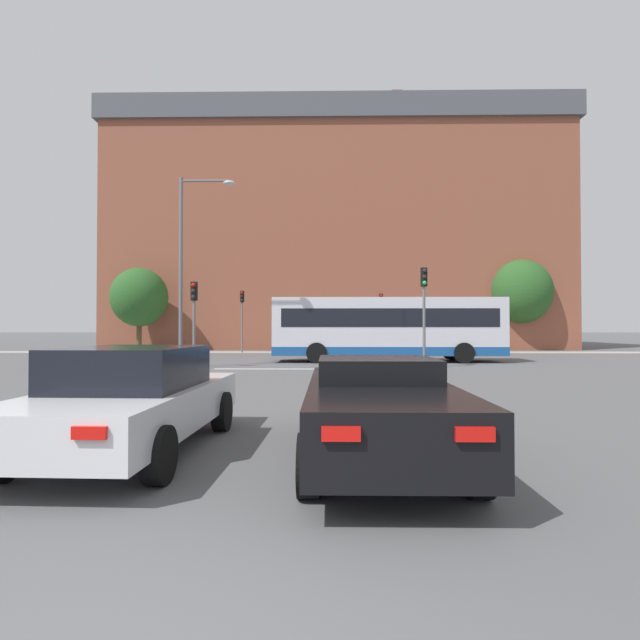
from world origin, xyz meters
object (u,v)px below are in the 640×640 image
(pedestrian_waiting, at_px, (413,338))
(car_roadster_right, at_px, (378,406))
(bus_crossing_lead, at_px, (387,328))
(street_lamp_junction, at_px, (190,252))
(traffic_light_far_right, at_px, (381,313))
(traffic_light_near_right, at_px, (424,301))
(traffic_light_near_left, at_px, (194,309))
(traffic_light_far_left, at_px, (242,311))
(car_saloon_left, at_px, (133,398))

(pedestrian_waiting, bearing_deg, car_roadster_right, 146.00)
(bus_crossing_lead, height_order, street_lamp_junction, street_lamp_junction)
(traffic_light_far_right, distance_m, pedestrian_waiting, 2.80)
(traffic_light_near_right, relative_size, traffic_light_near_left, 1.16)
(traffic_light_near_right, relative_size, traffic_light_far_right, 1.05)
(street_lamp_junction, height_order, pedestrian_waiting, street_lamp_junction)
(traffic_light_near_left, distance_m, traffic_light_far_left, 13.62)
(car_saloon_left, xyz_separation_m, pedestrian_waiting, (8.55, 27.65, 0.31))
(traffic_light_far_right, distance_m, street_lamp_junction, 16.30)
(car_roadster_right, height_order, traffic_light_far_right, traffic_light_far_right)
(traffic_light_near_right, bearing_deg, pedestrian_waiting, 82.28)
(car_saloon_left, xyz_separation_m, traffic_light_near_right, (6.75, 14.42, 2.14))
(car_roadster_right, height_order, pedestrian_waiting, pedestrian_waiting)
(bus_crossing_lead, distance_m, traffic_light_near_right, 4.40)
(traffic_light_near_left, xyz_separation_m, pedestrian_waiting, (11.57, 13.41, -1.45))
(car_saloon_left, relative_size, traffic_light_near_right, 1.08)
(traffic_light_far_right, height_order, pedestrian_waiting, traffic_light_far_right)
(car_roadster_right, bearing_deg, pedestrian_waiting, 79.25)
(bus_crossing_lead, xyz_separation_m, traffic_light_near_left, (-8.68, -4.29, 0.77))
(car_saloon_left, xyz_separation_m, traffic_light_near_left, (-3.02, 14.23, 1.76))
(traffic_light_far_left, bearing_deg, car_saloon_left, -83.17)
(traffic_light_far_right, bearing_deg, street_lamp_junction, -126.72)
(car_saloon_left, height_order, traffic_light_far_left, traffic_light_far_left)
(traffic_light_near_left, bearing_deg, traffic_light_far_left, 91.32)
(car_roadster_right, bearing_deg, traffic_light_far_right, 83.69)
(car_saloon_left, distance_m, traffic_light_far_left, 28.13)
(traffic_light_near_right, bearing_deg, street_lamp_junction, 178.69)
(car_roadster_right, xyz_separation_m, traffic_light_far_left, (-6.65, 28.17, 2.20))
(car_saloon_left, distance_m, car_roadster_right, 3.33)
(car_roadster_right, relative_size, traffic_light_far_left, 1.11)
(car_saloon_left, relative_size, traffic_light_far_left, 1.08)
(bus_crossing_lead, xyz_separation_m, pedestrian_waiting, (2.88, 9.13, -0.68))
(traffic_light_near_right, xyz_separation_m, street_lamp_junction, (-10.08, 0.23, 2.12))
(car_saloon_left, bearing_deg, traffic_light_near_right, 66.55)
(bus_crossing_lead, relative_size, traffic_light_near_left, 3.13)
(car_saloon_left, distance_m, traffic_light_far_right, 28.38)
(street_lamp_junction, distance_m, pedestrian_waiting, 18.04)
(car_roadster_right, relative_size, pedestrian_waiting, 2.71)
(pedestrian_waiting, bearing_deg, car_saloon_left, 139.42)
(car_roadster_right, relative_size, traffic_light_far_right, 1.17)
(pedestrian_waiting, bearing_deg, traffic_light_near_left, 115.83)
(traffic_light_far_right, xyz_separation_m, traffic_light_near_left, (-9.35, -13.36, -0.26))
(car_saloon_left, distance_m, traffic_light_near_left, 14.66)
(car_saloon_left, bearing_deg, traffic_light_far_right, 78.73)
(car_saloon_left, height_order, street_lamp_junction, street_lamp_junction)
(traffic_light_near_right, relative_size, traffic_light_far_left, 0.99)
(traffic_light_far_right, xyz_separation_m, traffic_light_far_left, (-9.66, 0.26, 0.14))
(traffic_light_near_right, xyz_separation_m, traffic_light_far_right, (-0.43, 13.17, -0.12))
(bus_crossing_lead, height_order, traffic_light_far_right, traffic_light_far_right)
(traffic_light_far_right, height_order, traffic_light_far_left, traffic_light_far_left)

